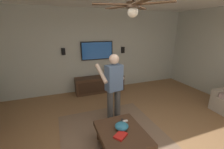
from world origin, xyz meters
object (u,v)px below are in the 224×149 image
Objects in this scene: bowl at (122,126)px; ceiling_fan at (133,7)px; coffee_table at (122,137)px; person_standing at (114,85)px; media_console at (100,84)px; remote_white at (124,121)px; book at (121,135)px; tv at (97,51)px; wall_speaker_right at (63,52)px; vase_round at (107,73)px; remote_black at (122,121)px; wall_speaker_left at (123,50)px.

bowl is 0.21× the size of ceiling_fan.
coffee_table is 1.13m from person_standing.
media_console is 1.04× the size of person_standing.
bowl reaches higher than remote_white.
book is at bearing -121.88° from remote_white.
tv is at bearing 85.86° from remote_white.
tv is at bearing -90.67° from wall_speaker_right.
vase_round is (2.55, -0.54, 0.25)m from remote_white.
person_standing is 2.37m from wall_speaker_right.
tv reaches higher than person_standing.
tv reaches higher than remote_white.
vase_round is (1.89, -0.50, -0.27)m from person_standing.
person_standing reaches higher than wall_speaker_right.
remote_white is 0.43m from book.
tv is at bearing -7.66° from coffee_table.
remote_white is (0.18, -0.13, -0.04)m from bowl.
vase_round is at bearing -13.74° from bowl.
media_console is at bearing -7.97° from bowl.
ceiling_fan is (-0.82, 0.02, 1.54)m from person_standing.
remote_white is (-0.66, 0.03, -0.52)m from person_standing.
ceiling_fan reaches higher than tv.
remote_black is (-2.51, 0.29, 0.14)m from media_console.
remote_black is (-2.75, 0.29, -1.01)m from tv.
media_console is at bearing 104.48° from wall_speaker_left.
tv is 3.13m from bowl.
vase_round is at bearing 79.11° from remote_white.
ceiling_fan is (0.02, -0.15, 2.01)m from bowl.
remote_white and remote_black have the same top height.
media_console is at bearing -17.82° from person_standing.
person_standing reaches higher than wall_speaker_left.
bowl is (-2.95, 0.38, -0.97)m from tv.
wall_speaker_right is at bearing 67.24° from book.
ceiling_fan reaches higher than media_console.
tv is 7.45× the size of remote_black.
wall_speaker_left reaches higher than remote_black.
person_standing is at bearing -5.79° from tv.
remote_white is 1.00× the size of remote_black.
wall_speaker_right reaches higher than coffee_table.
media_console is at bearing -8.31° from coffee_table.
media_console is 7.73× the size of wall_speaker_left.
coffee_table is 3.26m from tv.
wall_speaker_left is (3.04, -1.39, 1.10)m from coffee_table.
tv is 3.12m from ceiling_fan.
media_console is at bearing 28.97° from remote_black.
tv is 0.85m from vase_round.
person_standing is 1.74m from ceiling_fan.
vase_round is (-0.22, -0.29, -0.76)m from tv.
bowl is at bearing 155.31° from wall_speaker_left.
tv is 3.33m from book.
tv is 5.08× the size of vase_round.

